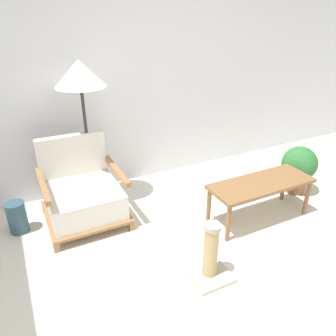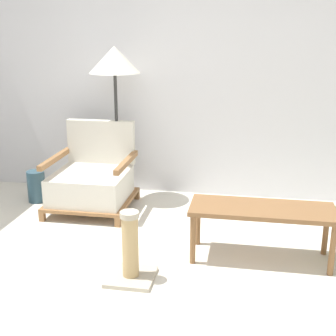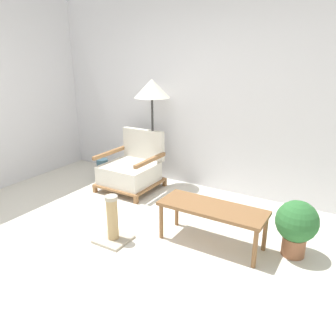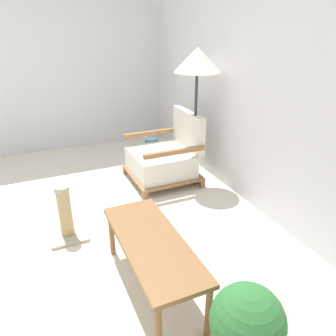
# 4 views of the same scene
# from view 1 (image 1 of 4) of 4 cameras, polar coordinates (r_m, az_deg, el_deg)

# --- Properties ---
(ground_plane) EXTENTS (14.00, 14.00, 0.00)m
(ground_plane) POSITION_cam_1_polar(r_m,az_deg,el_deg) (2.76, 13.91, -21.11)
(ground_plane) COLOR silver
(wall_back) EXTENTS (8.00, 0.06, 2.70)m
(wall_back) POSITION_cam_1_polar(r_m,az_deg,el_deg) (3.88, -5.93, 16.54)
(wall_back) COLOR silver
(wall_back) RESTS_ON ground_plane
(armchair) EXTENTS (0.78, 0.77, 0.83)m
(armchair) POSITION_cam_1_polar(r_m,az_deg,el_deg) (3.43, -14.60, -4.49)
(armchair) COLOR olive
(armchair) RESTS_ON ground_plane
(floor_lamp) EXTENTS (0.50, 0.50, 1.55)m
(floor_lamp) POSITION_cam_1_polar(r_m,az_deg,el_deg) (3.37, -15.09, 15.01)
(floor_lamp) COLOR #2D2D2D
(floor_lamp) RESTS_ON ground_plane
(coffee_table) EXTENTS (1.09, 0.41, 0.43)m
(coffee_table) POSITION_cam_1_polar(r_m,az_deg,el_deg) (3.42, 15.89, -3.13)
(coffee_table) COLOR brown
(coffee_table) RESTS_ON ground_plane
(vase) EXTENTS (0.18, 0.18, 0.32)m
(vase) POSITION_cam_1_polar(r_m,az_deg,el_deg) (3.53, -24.78, -7.79)
(vase) COLOR #2D4C5B
(vase) RESTS_ON ground_plane
(potted_plant) EXTENTS (0.40, 0.40, 0.57)m
(potted_plant) POSITION_cam_1_polar(r_m,az_deg,el_deg) (4.10, 21.83, 0.29)
(potted_plant) COLOR #935B3D
(potted_plant) RESTS_ON ground_plane
(scratching_post) EXTENTS (0.33, 0.33, 0.51)m
(scratching_post) POSITION_cam_1_polar(r_m,az_deg,el_deg) (2.74, 7.37, -15.23)
(scratching_post) COLOR #B2A893
(scratching_post) RESTS_ON ground_plane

